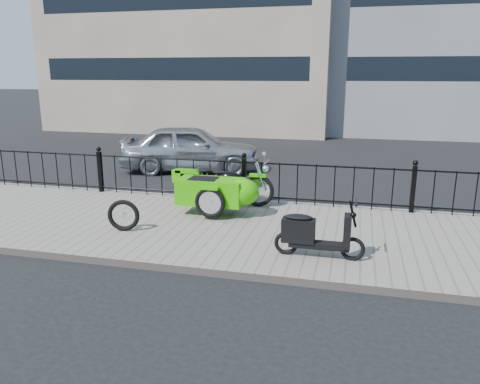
% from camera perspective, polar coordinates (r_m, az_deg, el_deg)
% --- Properties ---
extents(ground, '(120.00, 120.00, 0.00)m').
position_cam_1_polar(ground, '(9.18, -1.41, -3.94)').
color(ground, black).
rests_on(ground, ground).
extents(sidewalk, '(30.00, 3.80, 0.12)m').
position_cam_1_polar(sidewalk, '(8.70, -2.29, -4.57)').
color(sidewalk, gray).
rests_on(sidewalk, ground).
extents(curb, '(30.00, 0.10, 0.12)m').
position_cam_1_polar(curb, '(10.49, 0.68, -1.21)').
color(curb, gray).
rests_on(curb, ground).
extents(iron_fence, '(14.11, 0.11, 1.08)m').
position_cam_1_polar(iron_fence, '(10.23, 0.50, 1.43)').
color(iron_fence, black).
rests_on(iron_fence, sidewalk).
extents(building_tan, '(14.00, 8.01, 12.00)m').
position_cam_1_polar(building_tan, '(25.95, -5.14, 21.32)').
color(building_tan, tan).
rests_on(building_tan, ground).
extents(motorcycle_sidecar, '(2.28, 1.48, 0.98)m').
position_cam_1_polar(motorcycle_sidecar, '(9.39, -2.29, 0.26)').
color(motorcycle_sidecar, black).
rests_on(motorcycle_sidecar, sidewalk).
extents(scooter, '(1.39, 0.40, 0.94)m').
position_cam_1_polar(scooter, '(7.27, 8.88, -5.12)').
color(scooter, black).
rests_on(scooter, sidewalk).
extents(spare_tire, '(0.58, 0.20, 0.58)m').
position_cam_1_polar(spare_tire, '(8.61, -14.01, -2.78)').
color(spare_tire, black).
rests_on(spare_tire, sidewalk).
extents(sedan_car, '(4.33, 2.61, 1.38)m').
position_cam_1_polar(sedan_car, '(14.03, -6.03, 5.36)').
color(sedan_car, '#AFB2B7').
rests_on(sedan_car, ground).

